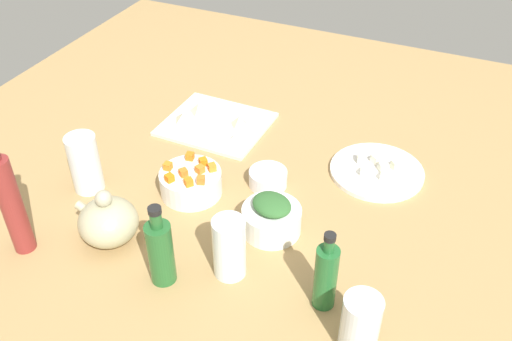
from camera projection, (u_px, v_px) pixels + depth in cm
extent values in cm
cube|color=#A3814F|center=(256.00, 191.00, 142.80)|extent=(190.00, 190.00, 3.00)
cube|color=silver|center=(216.00, 124.00, 163.47)|extent=(28.85, 25.37, 1.00)
cylinder|color=white|center=(377.00, 171.00, 145.78)|extent=(23.83, 23.83, 1.20)
cylinder|color=white|center=(271.00, 220.00, 127.63)|extent=(13.38, 13.38, 6.15)
cylinder|color=white|center=(191.00, 183.00, 138.25)|extent=(15.01, 15.01, 6.04)
cylinder|color=white|center=(268.00, 178.00, 141.16)|extent=(9.47, 9.47, 4.15)
ellipsoid|color=tan|center=(108.00, 222.00, 124.06)|extent=(13.14, 13.04, 10.35)
sphere|color=#ACA88D|center=(103.00, 199.00, 120.00)|extent=(3.68, 3.68, 3.68)
cylinder|color=tan|center=(86.00, 210.00, 125.06)|extent=(5.38, 2.00, 3.93)
cylinder|color=#23632E|center=(326.00, 278.00, 108.63)|extent=(4.53, 4.53, 14.51)
cylinder|color=#23632E|center=(329.00, 245.00, 103.33)|extent=(2.04, 2.04, 2.86)
cylinder|color=black|center=(330.00, 237.00, 102.09)|extent=(2.27, 2.27, 1.20)
cylinder|color=maroon|center=(12.00, 206.00, 117.94)|extent=(4.59, 4.59, 23.75)
cylinder|color=#25602B|center=(161.00, 253.00, 113.70)|extent=(5.32, 5.32, 14.50)
cylinder|color=#25602B|center=(156.00, 220.00, 108.18)|extent=(2.39, 2.39, 3.60)
cylinder|color=black|center=(155.00, 210.00, 106.71)|extent=(2.66, 2.66, 1.20)
cylinder|color=white|center=(360.00, 324.00, 101.37)|extent=(7.13, 7.13, 12.43)
cylinder|color=white|center=(85.00, 163.00, 137.01)|extent=(7.36, 7.36, 14.98)
cylinder|color=white|center=(229.00, 247.00, 115.25)|extent=(6.79, 6.79, 14.12)
cube|color=orange|center=(183.00, 173.00, 135.01)|extent=(2.52, 2.52, 1.80)
cube|color=orange|center=(200.00, 169.00, 136.05)|extent=(2.33, 2.33, 1.80)
cube|color=orange|center=(201.00, 180.00, 132.79)|extent=(2.32, 2.32, 1.80)
cube|color=orange|center=(190.00, 156.00, 140.20)|extent=(2.07, 2.07, 1.80)
cube|color=orange|center=(168.00, 166.00, 137.01)|extent=(1.95, 1.95, 1.80)
cube|color=orange|center=(212.00, 167.00, 136.67)|extent=(2.55, 2.55, 1.80)
cube|color=orange|center=(170.00, 178.00, 133.38)|extent=(2.39, 2.39, 1.80)
cube|color=orange|center=(189.00, 182.00, 132.18)|extent=(2.53, 2.53, 1.80)
cube|color=orange|center=(203.00, 162.00, 138.44)|extent=(2.54, 2.54, 1.80)
ellipsoid|color=#31622E|center=(272.00, 204.00, 124.84)|extent=(11.69, 10.95, 2.97)
cube|color=silver|center=(376.00, 159.00, 147.16)|extent=(3.08, 3.08, 2.20)
cube|color=white|center=(396.00, 165.00, 145.11)|extent=(3.09, 3.09, 2.20)
cube|color=white|center=(366.00, 172.00, 142.81)|extent=(2.42, 2.42, 2.20)
cube|color=#EDF1CD|center=(362.00, 158.00, 147.31)|extent=(2.72, 2.72, 2.20)
cube|color=white|center=(386.00, 177.00, 141.32)|extent=(2.58, 2.58, 2.20)
cube|color=white|center=(383.00, 167.00, 144.51)|extent=(3.06, 3.06, 2.20)
pyramid|color=beige|center=(184.00, 117.00, 162.91)|extent=(6.22, 6.32, 2.87)
pyramid|color=beige|center=(235.00, 138.00, 154.99)|extent=(6.01, 5.99, 2.15)
pyramid|color=beige|center=(240.00, 121.00, 160.98)|extent=(4.96, 4.65, 3.17)
pyramid|color=beige|center=(199.00, 107.00, 166.83)|extent=(4.94, 5.30, 3.03)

